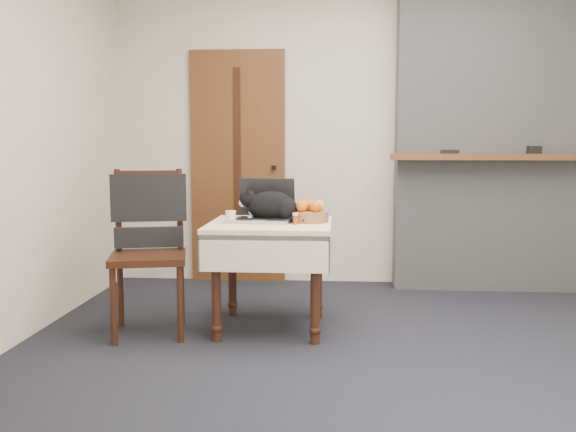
{
  "coord_description": "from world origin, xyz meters",
  "views": [
    {
      "loc": [
        -0.33,
        -3.56,
        1.2
      ],
      "look_at": [
        -0.64,
        0.46,
        0.75
      ],
      "focal_mm": 40.0,
      "sensor_mm": 36.0,
      "label": 1
    }
  ],
  "objects_px": {
    "side_table": "(270,240)",
    "pill_bottle": "(295,219)",
    "door": "(238,167)",
    "laptop": "(264,210)",
    "cat": "(272,207)",
    "cream_jar": "(231,217)",
    "chair": "(149,228)",
    "fruit_basket": "(310,213)"
  },
  "relations": [
    {
      "from": "side_table",
      "to": "pill_bottle",
      "type": "relative_size",
      "value": 10.88
    },
    {
      "from": "laptop",
      "to": "side_table",
      "type": "bearing_deg",
      "value": -53.04
    },
    {
      "from": "fruit_basket",
      "to": "door",
      "type": "bearing_deg",
      "value": 115.83
    },
    {
      "from": "laptop",
      "to": "fruit_basket",
      "type": "bearing_deg",
      "value": -0.42
    },
    {
      "from": "cream_jar",
      "to": "pill_bottle",
      "type": "distance_m",
      "value": 0.42
    },
    {
      "from": "laptop",
      "to": "cream_jar",
      "type": "height_order",
      "value": "laptop"
    },
    {
      "from": "door",
      "to": "pill_bottle",
      "type": "height_order",
      "value": "door"
    },
    {
      "from": "side_table",
      "to": "cat",
      "type": "height_order",
      "value": "cat"
    },
    {
      "from": "chair",
      "to": "fruit_basket",
      "type": "bearing_deg",
      "value": -5.88
    },
    {
      "from": "cat",
      "to": "pill_bottle",
      "type": "bearing_deg",
      "value": -38.81
    },
    {
      "from": "cat",
      "to": "fruit_basket",
      "type": "relative_size",
      "value": 1.86
    },
    {
      "from": "side_table",
      "to": "cream_jar",
      "type": "relative_size",
      "value": 10.0
    },
    {
      "from": "fruit_basket",
      "to": "laptop",
      "type": "bearing_deg",
      "value": 174.52
    },
    {
      "from": "laptop",
      "to": "cat",
      "type": "relative_size",
      "value": 0.88
    },
    {
      "from": "cream_jar",
      "to": "door",
      "type": "bearing_deg",
      "value": 97.07
    },
    {
      "from": "laptop",
      "to": "cat",
      "type": "height_order",
      "value": "laptop"
    },
    {
      "from": "laptop",
      "to": "cream_jar",
      "type": "bearing_deg",
      "value": -144.09
    },
    {
      "from": "cat",
      "to": "cream_jar",
      "type": "distance_m",
      "value": 0.28
    },
    {
      "from": "fruit_basket",
      "to": "side_table",
      "type": "bearing_deg",
      "value": -169.54
    },
    {
      "from": "side_table",
      "to": "cream_jar",
      "type": "height_order",
      "value": "cream_jar"
    },
    {
      "from": "pill_bottle",
      "to": "door",
      "type": "bearing_deg",
      "value": 111.06
    },
    {
      "from": "side_table",
      "to": "pill_bottle",
      "type": "xyz_separation_m",
      "value": [
        0.17,
        -0.1,
        0.15
      ]
    },
    {
      "from": "side_table",
      "to": "laptop",
      "type": "height_order",
      "value": "laptop"
    },
    {
      "from": "cream_jar",
      "to": "fruit_basket",
      "type": "relative_size",
      "value": 0.32
    },
    {
      "from": "cat",
      "to": "chair",
      "type": "bearing_deg",
      "value": -164.09
    },
    {
      "from": "door",
      "to": "chair",
      "type": "xyz_separation_m",
      "value": [
        -0.34,
        -1.55,
        -0.34
      ]
    },
    {
      "from": "laptop",
      "to": "pill_bottle",
      "type": "xyz_separation_m",
      "value": [
        0.21,
        -0.18,
        -0.03
      ]
    },
    {
      "from": "fruit_basket",
      "to": "chair",
      "type": "xyz_separation_m",
      "value": [
        -1.03,
        -0.13,
        -0.09
      ]
    },
    {
      "from": "laptop",
      "to": "cat",
      "type": "bearing_deg",
      "value": -14.54
    },
    {
      "from": "cat",
      "to": "pill_bottle",
      "type": "distance_m",
      "value": 0.23
    },
    {
      "from": "door",
      "to": "cat",
      "type": "bearing_deg",
      "value": -72.5
    },
    {
      "from": "side_table",
      "to": "cream_jar",
      "type": "xyz_separation_m",
      "value": [
        -0.25,
        -0.05,
        0.15
      ]
    },
    {
      "from": "door",
      "to": "cream_jar",
      "type": "distance_m",
      "value": 1.55
    },
    {
      "from": "door",
      "to": "fruit_basket",
      "type": "relative_size",
      "value": 8.17
    },
    {
      "from": "fruit_basket",
      "to": "pill_bottle",
      "type": "bearing_deg",
      "value": -119.13
    },
    {
      "from": "cat",
      "to": "chair",
      "type": "distance_m",
      "value": 0.81
    },
    {
      "from": "door",
      "to": "fruit_basket",
      "type": "distance_m",
      "value": 1.6
    },
    {
      "from": "cat",
      "to": "pill_bottle",
      "type": "xyz_separation_m",
      "value": [
        0.16,
        -0.16,
        -0.06
      ]
    },
    {
      "from": "door",
      "to": "chair",
      "type": "distance_m",
      "value": 1.62
    },
    {
      "from": "side_table",
      "to": "laptop",
      "type": "bearing_deg",
      "value": 121.91
    },
    {
      "from": "pill_bottle",
      "to": "chair",
      "type": "relative_size",
      "value": 0.07
    },
    {
      "from": "side_table",
      "to": "cream_jar",
      "type": "distance_m",
      "value": 0.3
    }
  ]
}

